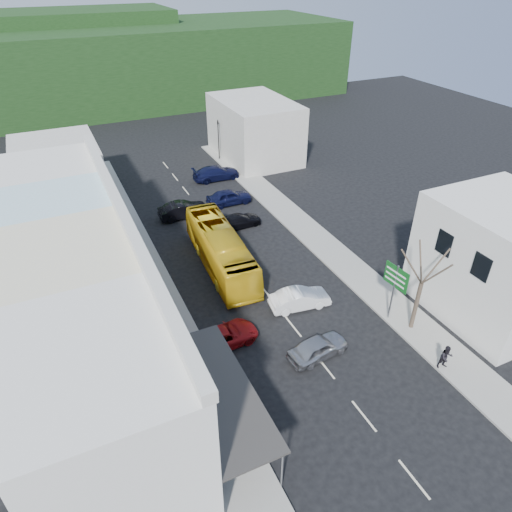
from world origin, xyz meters
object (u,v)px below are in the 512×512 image
(direction_sign, at_px, (393,293))
(bus, at_px, (221,250))
(car_red, at_px, (224,335))
(car_white, at_px, (300,299))
(traffic_signal, at_px, (219,140))
(street_tree, at_px, (421,284))
(car_silver, at_px, (318,348))
(pedestrian_left, at_px, (172,321))
(pedestrian_right, at_px, (446,357))

(direction_sign, bearing_deg, bus, 120.67)
(car_red, bearing_deg, car_white, -83.62)
(bus, xyz_separation_m, traffic_signal, (8.38, 22.05, 0.93))
(car_white, bearing_deg, car_red, 108.26)
(car_red, relative_size, traffic_signal, 0.93)
(car_white, xyz_separation_m, car_red, (-6.27, -1.20, 0.00))
(car_red, xyz_separation_m, street_tree, (11.98, -3.98, 3.06))
(car_red, bearing_deg, car_silver, -130.01)
(street_tree, distance_m, traffic_signal, 34.46)
(car_white, distance_m, pedestrian_left, 9.09)
(car_white, xyz_separation_m, traffic_signal, (5.18, 29.25, 1.78))
(bus, height_order, car_red, bus)
(car_white, height_order, traffic_signal, traffic_signal)
(direction_sign, height_order, traffic_signal, traffic_signal)
(car_silver, relative_size, direction_sign, 0.99)
(bus, height_order, pedestrian_left, bus)
(direction_sign, bearing_deg, car_white, 136.81)
(car_silver, distance_m, car_red, 6.02)
(bus, xyz_separation_m, pedestrian_left, (-5.80, -5.98, -0.55))
(street_tree, bearing_deg, direction_sign, 118.63)
(car_silver, xyz_separation_m, pedestrian_right, (6.37, -4.19, 0.30))
(pedestrian_left, bearing_deg, car_silver, -126.58)
(bus, distance_m, traffic_signal, 23.61)
(car_red, height_order, pedestrian_left, pedestrian_left)
(car_white, height_order, car_red, same)
(bus, bearing_deg, traffic_signal, 72.83)
(pedestrian_left, bearing_deg, bus, -42.92)
(bus, bearing_deg, car_red, -106.42)
(pedestrian_right, bearing_deg, street_tree, 93.21)
(traffic_signal, bearing_deg, car_white, 62.17)
(bus, distance_m, direction_sign, 13.66)
(car_white, distance_m, street_tree, 8.30)
(car_red, bearing_deg, traffic_signal, -25.08)
(car_white, bearing_deg, car_silver, 171.18)
(car_white, relative_size, direction_sign, 0.99)
(direction_sign, bearing_deg, street_tree, -67.32)
(pedestrian_right, bearing_deg, direction_sign, 104.84)
(car_silver, height_order, direction_sign, direction_sign)
(bus, distance_m, pedestrian_left, 8.35)
(car_silver, relative_size, car_red, 0.96)
(bus, relative_size, pedestrian_right, 6.82)
(bus, bearing_deg, pedestrian_right, -59.35)
(pedestrian_right, bearing_deg, pedestrian_left, 158.26)
(car_white, distance_m, pedestrian_right, 10.21)
(car_red, distance_m, traffic_signal, 32.58)
(car_silver, distance_m, traffic_signal, 34.62)
(car_white, relative_size, pedestrian_right, 2.59)
(bus, relative_size, car_red, 2.52)
(car_silver, xyz_separation_m, pedestrian_left, (-7.63, 5.92, 0.30))
(pedestrian_left, height_order, direction_sign, direction_sign)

